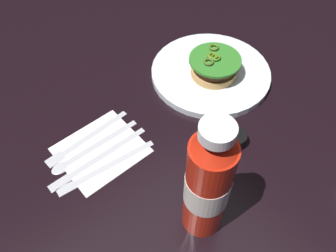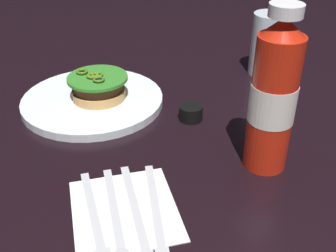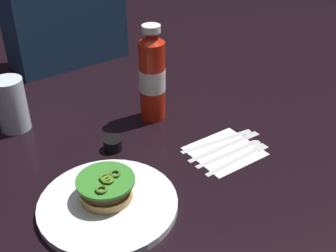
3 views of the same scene
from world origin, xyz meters
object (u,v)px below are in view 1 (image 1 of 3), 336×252
Objects in this scene: butter_knife at (101,169)px; condiment_cup at (235,139)px; dinner_plate at (211,73)px; steak_knife at (93,161)px; burger_sandwich at (214,66)px; napkin at (101,150)px; ketchup_bottle at (208,185)px; spoon_utensil at (84,152)px; fork_utensil at (81,141)px.

condiment_cup is at bearing 151.43° from butter_knife.
condiment_cup reaches higher than dinner_plate.
dinner_plate is 0.35m from steak_knife.
burger_sandwich reaches higher than napkin.
steak_knife is at bearing -33.11° from condiment_cup.
ketchup_bottle reaches higher than spoon_utensil.
burger_sandwich is at bearing 178.09° from napkin.
ketchup_bottle is 0.27m from napkin.
fork_utensil reaches higher than napkin.
spoon_utensil is at bearing -4.36° from burger_sandwich.
condiment_cup is 0.30m from spoon_utensil.
dinner_plate is 1.37× the size of butter_knife.
spoon_utensil is (0.35, -0.03, -0.04)m from burger_sandwich.
condiment_cup is 0.23× the size of fork_utensil.
butter_knife is (0.35, 0.04, -0.00)m from dinner_plate.
spoon_utensil is (0.03, -0.02, 0.00)m from napkin.
dinner_plate is at bearing -139.19° from ketchup_bottle.
fork_utensil and spoon_utensil have the same top height.
steak_knife is at bearing 93.94° from spoon_utensil.
butter_knife is at bearing 6.77° from dinner_plate.
butter_knife is at bearing -28.57° from condiment_cup.
dinner_plate is at bearing -123.10° from condiment_cup.
spoon_utensil is 0.96× the size of butter_knife.
dinner_plate reaches higher than spoon_utensil.
dinner_plate reaches higher than napkin.
steak_knife is (0.03, 0.01, 0.00)m from napkin.
fork_utensil is (0.34, -0.04, -0.00)m from dinner_plate.
burger_sandwich is 0.35m from spoon_utensil.
spoon_utensil and butter_knife have the same top height.
ketchup_bottle is at bearing 40.81° from dinner_plate.
ketchup_bottle is at bearing 110.13° from butter_knife.
steak_knife reaches higher than napkin.
dinner_plate is 0.35m from spoon_utensil.
steak_knife is (0.35, 0.02, -0.00)m from dinner_plate.
condiment_cup is 0.22× the size of butter_knife.
spoon_utensil is (0.35, -0.01, -0.00)m from dinner_plate.
fork_utensil is at bearing -9.03° from burger_sandwich.
ketchup_bottle reaches higher than condiment_cup.
condiment_cup is at bearing 141.33° from napkin.
burger_sandwich reaches higher than steak_knife.
burger_sandwich is at bearing -123.77° from condiment_cup.
dinner_plate is 0.38m from ketchup_bottle.
ketchup_bottle is 0.24m from butter_knife.
condiment_cup is 0.23× the size of spoon_utensil.
napkin is 0.03m from steak_knife.
condiment_cup is at bearing -157.62° from ketchup_bottle.
condiment_cup is 0.31m from fork_utensil.
spoon_utensil is at bearing -37.52° from condiment_cup.
burger_sandwich is 0.75× the size of napkin.
steak_knife is at bearing -71.93° from ketchup_bottle.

